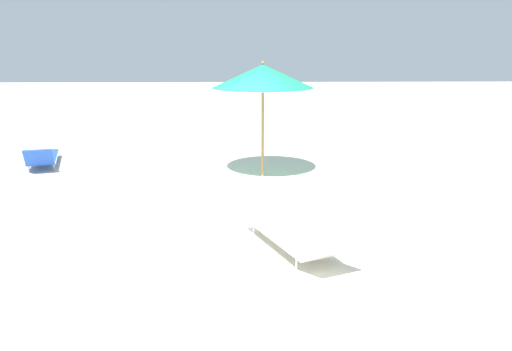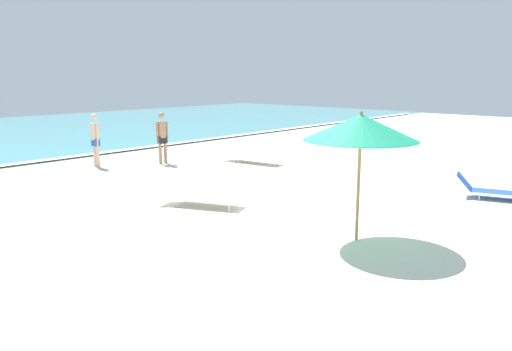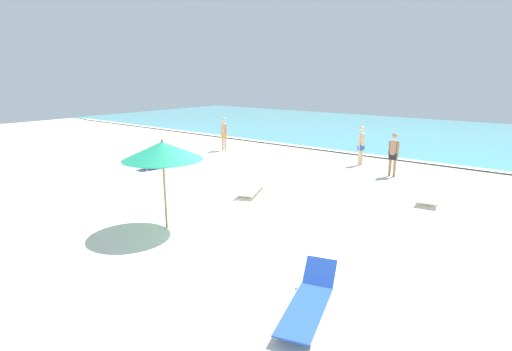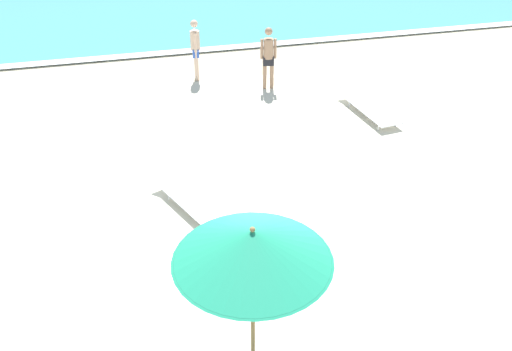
% 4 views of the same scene
% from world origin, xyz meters
% --- Properties ---
extents(ground_plane, '(60.00, 60.00, 0.16)m').
position_xyz_m(ground_plane, '(0.00, 0.01, -0.08)').
color(ground_plane, beige).
extents(beach_umbrella, '(2.07, 2.07, 2.39)m').
position_xyz_m(beach_umbrella, '(-1.00, -1.95, 2.09)').
color(beach_umbrella, '#9E7547').
rests_on(beach_umbrella, ground_plane).
extents(sun_lounger_beside_umbrella, '(1.38, 2.16, 0.53)m').
position_xyz_m(sun_lounger_beside_umbrella, '(-1.32, 2.09, 0.21)').
color(sun_lounger_beside_umbrella, white).
rests_on(sun_lounger_beside_umbrella, ground_plane).
extents(sun_lounger_near_water_left, '(1.17, 2.14, 0.59)m').
position_xyz_m(sun_lounger_near_water_left, '(4.01, -2.98, 0.22)').
color(sun_lounger_near_water_left, blue).
rests_on(sun_lounger_near_water_left, ground_plane).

